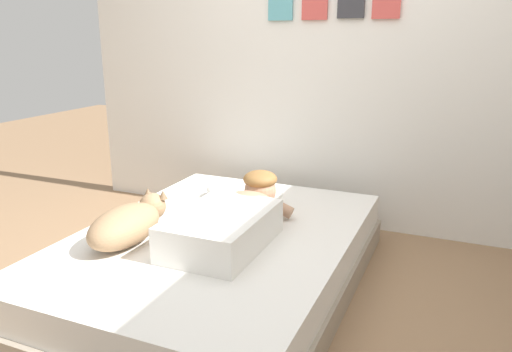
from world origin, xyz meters
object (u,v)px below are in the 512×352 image
person_lying (234,218)px  cell_phone (202,236)px  bed (218,260)px  dog (129,223)px  pillow (244,192)px  coffee_cup (265,206)px

person_lying → cell_phone: 0.20m
bed → cell_phone: (-0.04, -0.09, 0.17)m
bed → person_lying: 0.29m
bed → dog: bearing=-140.8°
bed → person_lying: (0.11, -0.01, 0.27)m
pillow → coffee_cup: size_ratio=4.16×
pillow → cell_phone: size_ratio=3.71×
dog → coffee_cup: (0.47, 0.70, -0.07)m
cell_phone → bed: bearing=64.1°
bed → pillow: size_ratio=3.89×
pillow → person_lying: bearing=-70.7°
cell_phone → person_lying: bearing=26.7°
bed → dog: 0.53m
dog → cell_phone: dog is taller
bed → coffee_cup: 0.47m
pillow → coffee_cup: bearing=-35.0°
pillow → coffee_cup: (0.21, -0.14, -0.02)m
person_lying → coffee_cup: (0.01, 0.42, -0.07)m
cell_phone → pillow: bearing=94.3°
pillow → person_lying: person_lying is taller
bed → dog: (-0.36, -0.29, 0.27)m
cell_phone → coffee_cup: bearing=72.2°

